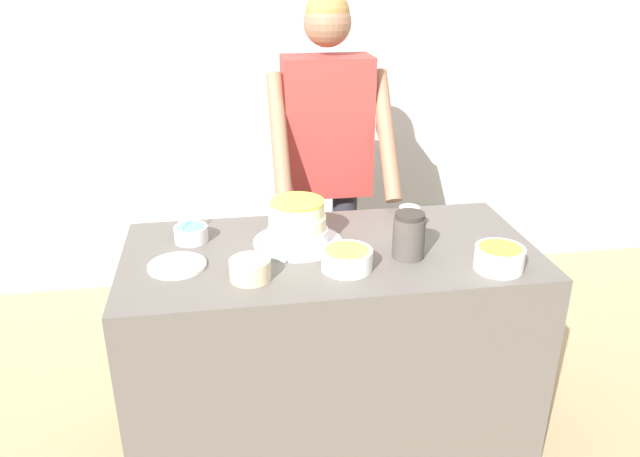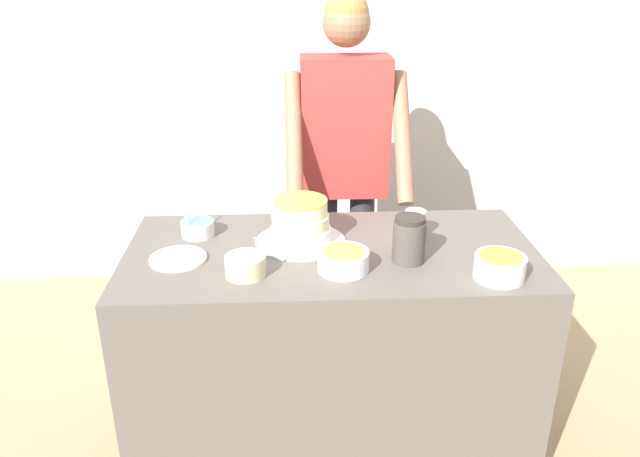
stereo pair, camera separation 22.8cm
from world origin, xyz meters
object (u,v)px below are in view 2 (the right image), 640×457
object	(u,v)px
stoneware_jar	(409,240)
cake	(301,224)
person_baker	(345,148)
frosting_bowl_white	(245,265)
frosting_bowl_orange	(500,266)
frosting_bowl_yellow	(343,260)
frosting_bowl_blue	(198,227)
ceramic_plate	(178,259)
drinking_glass	(415,224)

from	to	relation	value
stoneware_jar	cake	bearing A→B (deg)	154.83
person_baker	frosting_bowl_white	world-z (taller)	person_baker
person_baker	frosting_bowl_white	xyz separation A→B (m)	(-0.42, -0.90, -0.15)
frosting_bowl_orange	stoneware_jar	distance (m)	0.33
frosting_bowl_orange	stoneware_jar	xyz separation A→B (m)	(-0.29, 0.15, 0.04)
cake	frosting_bowl_orange	distance (m)	0.75
person_baker	stoneware_jar	world-z (taller)	person_baker
frosting_bowl_yellow	frosting_bowl_blue	size ratio (longest dim) A/B	1.01
frosting_bowl_white	stoneware_jar	world-z (taller)	stoneware_jar
frosting_bowl_white	ceramic_plate	xyz separation A→B (m)	(-0.26, 0.13, -0.03)
stoneware_jar	person_baker	bearing A→B (deg)	101.25
frosting_bowl_white	drinking_glass	distance (m)	0.71
stoneware_jar	ceramic_plate	bearing A→B (deg)	176.66
frosting_bowl_yellow	drinking_glass	bearing A→B (deg)	41.47
person_baker	frosting_bowl_orange	xyz separation A→B (m)	(0.45, -0.97, -0.15)
frosting_bowl_white	drinking_glass	world-z (taller)	frosting_bowl_white
frosting_bowl_orange	frosting_bowl_white	xyz separation A→B (m)	(-0.87, 0.06, -0.00)
frosting_bowl_white	frosting_bowl_orange	bearing A→B (deg)	-4.22
frosting_bowl_yellow	stoneware_jar	distance (m)	0.25
frosting_bowl_yellow	drinking_glass	size ratio (longest dim) A/B	1.62
cake	ceramic_plate	distance (m)	0.48
person_baker	frosting_bowl_blue	world-z (taller)	person_baker
person_baker	cake	bearing A→B (deg)	-109.42
frosting_bowl_blue	ceramic_plate	xyz separation A→B (m)	(-0.04, -0.22, -0.03)
cake	stoneware_jar	size ratio (longest dim) A/B	2.00
cake	drinking_glass	world-z (taller)	cake
ceramic_plate	frosting_bowl_orange	bearing A→B (deg)	-9.84
cake	ceramic_plate	bearing A→B (deg)	-163.64
frosting_bowl_orange	ceramic_plate	size ratio (longest dim) A/B	0.84
person_baker	frosting_bowl_blue	size ratio (longest dim) A/B	9.89
drinking_glass	stoneware_jar	bearing A→B (deg)	-107.01
frosting_bowl_orange	stoneware_jar	world-z (taller)	stoneware_jar
ceramic_plate	frosting_bowl_yellow	bearing A→B (deg)	-10.41
person_baker	cake	distance (m)	0.68
ceramic_plate	drinking_glass	bearing A→B (deg)	10.09
frosting_bowl_yellow	ceramic_plate	size ratio (longest dim) A/B	0.87
frosting_bowl_orange	frosting_bowl_blue	distance (m)	1.16
cake	stoneware_jar	xyz separation A→B (m)	(0.39, -0.18, 0.01)
stoneware_jar	frosting_bowl_yellow	bearing A→B (deg)	-165.89
cake	stoneware_jar	bearing A→B (deg)	-25.17
frosting_bowl_white	frosting_bowl_blue	bearing A→B (deg)	120.92
frosting_bowl_blue	person_baker	bearing A→B (deg)	41.00
frosting_bowl_yellow	frosting_bowl_blue	distance (m)	0.64
ceramic_plate	frosting_bowl_white	bearing A→B (deg)	-27.25
frosting_bowl_orange	frosting_bowl_white	world-z (taller)	frosting_bowl_white
frosting_bowl_yellow	drinking_glass	xyz separation A→B (m)	(0.31, 0.27, 0.02)
ceramic_plate	stoneware_jar	world-z (taller)	stoneware_jar
frosting_bowl_white	ceramic_plate	size ratio (longest dim) A/B	0.81
person_baker	ceramic_plate	xyz separation A→B (m)	(-0.68, -0.77, -0.19)
person_baker	ceramic_plate	size ratio (longest dim) A/B	8.55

